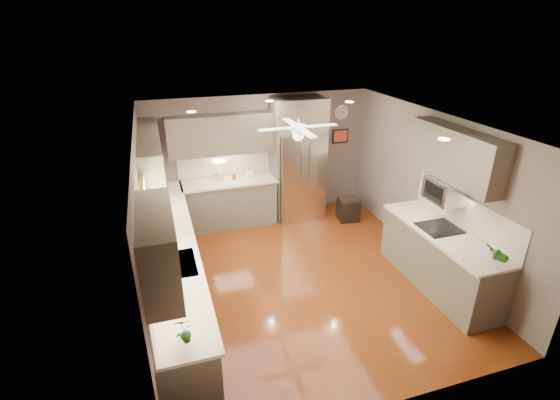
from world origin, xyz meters
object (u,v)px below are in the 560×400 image
canister_b (215,177)px  stool (348,209)px  potted_plant_right (495,253)px  bowl (250,177)px  potted_plant_left (183,330)px  refrigerator (298,162)px  paper_towel (178,294)px  microwave (445,190)px  soap_bottle (161,248)px  canister_d (234,177)px  canister_c (221,177)px

canister_b → stool: canister_b is taller
potted_plant_right → bowl: potted_plant_right is taller
potted_plant_left → stool: size_ratio=0.71×
potted_plant_right → refrigerator: size_ratio=0.13×
refrigerator → paper_towel: refrigerator is taller
potted_plant_right → microwave: bearing=85.0°
potted_plant_left → soap_bottle: bearing=94.1°
microwave → canister_d: bearing=133.6°
potted_plant_right → refrigerator: 4.08m
canister_d → stool: (2.23, -0.56, -0.76)m
paper_towel → soap_bottle: bearing=96.9°
potted_plant_right → canister_d: bearing=122.7°
canister_c → refrigerator: refrigerator is taller
bowl → paper_towel: 3.91m
potted_plant_right → bowl: size_ratio=1.52×
potted_plant_right → canister_c: bearing=125.3°
canister_b → canister_d: 0.37m
soap_bottle → potted_plant_left: 1.73m
soap_bottle → bowl: size_ratio=0.95×
canister_d → potted_plant_right: potted_plant_right is taller
potted_plant_right → stool: potted_plant_right is taller
canister_c → bowl: 0.57m
canister_d → refrigerator: (1.31, -0.06, 0.19)m
canister_c → potted_plant_right: (2.78, -3.93, 0.07)m
canister_b → refrigerator: refrigerator is taller
potted_plant_left → paper_towel: potted_plant_left is taller
canister_b → microwave: 4.14m
canister_b → microwave: size_ratio=0.27×
canister_b → soap_bottle: bearing=-114.2°
microwave → canister_c: bearing=136.4°
microwave → potted_plant_left: bearing=-160.7°
potted_plant_right → microwave: microwave is taller
soap_bottle → potted_plant_right: size_ratio=0.62×
canister_b → potted_plant_right: size_ratio=0.46×
refrigerator → potted_plant_right: bearing=-72.5°
soap_bottle → refrigerator: refrigerator is taller
refrigerator → paper_towel: (-2.65, -3.49, -0.11)m
canister_c → paper_towel: size_ratio=0.68×
canister_b → microwave: (3.00, -2.81, 0.47)m
potted_plant_left → bowl: 4.48m
refrigerator → stool: (0.92, -0.50, -0.95)m
potted_plant_left → microwave: bearing=19.3°
canister_b → stool: (2.60, -0.61, -0.77)m
refrigerator → potted_plant_left: bearing=-123.0°
potted_plant_right → canister_b: bearing=126.0°
canister_d → canister_c: bearing=-176.1°
soap_bottle → potted_plant_right: potted_plant_right is taller
canister_c → microwave: 4.01m
canister_c → potted_plant_right: 4.82m
canister_d → stool: size_ratio=0.23×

